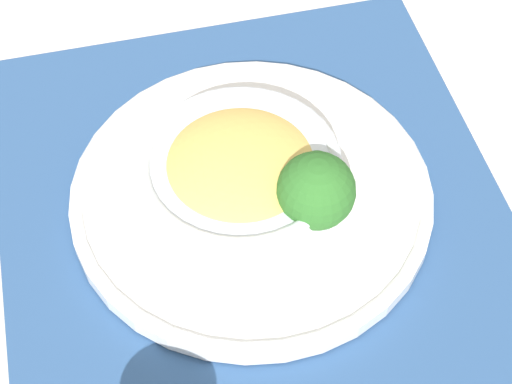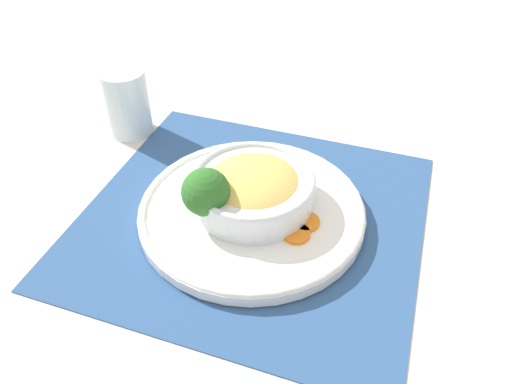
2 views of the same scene
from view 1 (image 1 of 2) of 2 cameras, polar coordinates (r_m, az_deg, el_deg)
The scene contains 7 objects.
ground_plane at distance 0.78m, azimuth -0.30°, elevation -0.79°, with size 4.00×4.00×0.00m, color beige.
placemat at distance 0.78m, azimuth -0.30°, elevation -0.70°, with size 0.53×0.51×0.00m.
plate at distance 0.77m, azimuth -0.30°, elevation -0.11°, with size 0.33×0.33×0.02m.
bowl at distance 0.74m, azimuth -1.11°, elevation 1.39°, with size 0.18×0.18×0.06m.
broccoli_floret at distance 0.70m, azimuth 4.03°, elevation 0.06°, with size 0.07×0.07×0.08m.
carrot_slice_near at distance 0.81m, azimuth 0.76°, elevation 4.74°, with size 0.04×0.04×0.01m.
carrot_slice_middle at distance 0.81m, azimuth -1.18°, elevation 4.76°, with size 0.04×0.04×0.01m.
Camera 1 is at (0.43, -0.16, 0.63)m, focal length 60.00 mm.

